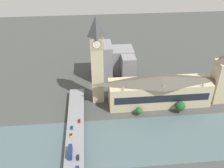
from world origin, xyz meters
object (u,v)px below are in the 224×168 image
Objects in this scene: double_decker_bus_lead at (70,152)px; car_southbound_lead at (72,128)px; parliament_hall at (159,90)px; road_bridge at (75,140)px; car_northbound_mid at (78,157)px; clock_tower at (97,59)px; victoria_tower at (222,78)px; car_northbound_lead at (71,135)px; car_northbound_tail at (79,121)px.

double_decker_bus_lead is 26.50m from car_southbound_lead.
parliament_hall is at bearing -65.87° from car_southbound_lead.
car_northbound_mid is at bearing -172.04° from road_bridge.
victoria_tower is at bearing -95.36° from clock_tower.
victoria_tower is at bearing -65.44° from double_decker_bus_lead.
road_bridge is (-45.78, 130.78, -18.15)m from victoria_tower.
car_southbound_lead is (7.94, -0.12, 0.00)m from car_northbound_lead.
road_bridge is (-56.20, 19.82, -37.32)m from clock_tower.
car_northbound_lead is (-42.37, 133.57, -16.31)m from victoria_tower.
double_decker_bus_lead is 2.81× the size of car_southbound_lead.
car_northbound_mid is at bearing -170.03° from car_southbound_lead.
parliament_hall is 23.41× the size of car_southbound_lead.
car_northbound_mid reaches higher than car_northbound_tail.
victoria_tower is at bearing -78.06° from car_northbound_tail.
victoria_tower is 11.10× the size of car_northbound_lead.
double_decker_bus_lead is at bearing 171.05° from car_northbound_tail.
car_northbound_mid is (-22.04, -5.40, 0.00)m from car_northbound_lead.
road_bridge is 19.06m from car_northbound_tail.
parliament_hall is at bearing -51.52° from double_decker_bus_lead.
double_decker_bus_lead is at bearing 114.56° from victoria_tower.
parliament_hall is at bearing -69.23° from car_northbound_tail.
car_northbound_lead is at bearing 13.76° from car_northbound_mid.
clock_tower is at bearing -23.19° from car_northbound_lead.
victoria_tower is 147.12m from double_decker_bus_lead.
clock_tower is 7.31× the size of double_decker_bus_lead.
victoria_tower is at bearing -75.53° from car_southbound_lead.
car_southbound_lead is (-34.43, 133.45, -16.31)m from victoria_tower.
car_northbound_mid is 30.44m from car_southbound_lead.
car_northbound_lead is at bearing 159.55° from car_northbound_tail.
parliament_hall reaches higher than car_northbound_lead.
parliament_hall is 19.97× the size of car_northbound_lead.
car_northbound_tail is 9.27m from car_southbound_lead.
clock_tower is at bearing -17.32° from double_decker_bus_lead.
car_northbound_tail is at bearing -8.87° from road_bridge.
parliament_hall is 0.68× the size of road_bridge.
clock_tower is at bearing 84.64° from victoria_tower.
double_decker_bus_lead is 34.29m from car_northbound_tail.
parliament_hall is 62.07m from clock_tower.
car_northbound_tail is (-37.45, 16.90, -35.47)m from clock_tower.
victoria_tower reaches higher than car_northbound_mid.
car_northbound_lead is 22.69m from car_northbound_mid.
car_northbound_lead is at bearing 156.81° from clock_tower.
car_southbound_lead is (-34.37, 76.74, -7.18)m from parliament_hall.
parliament_hall is 19.87× the size of car_northbound_mid.
clock_tower is 0.59× the size of road_bridge.
parliament_hall reaches higher than road_bridge.
car_northbound_lead is at bearing 107.60° from victoria_tower.
parliament_hall is 57.44m from victoria_tower.
parliament_hall is at bearing -100.93° from clock_tower.
car_northbound_mid reaches higher than car_southbound_lead.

